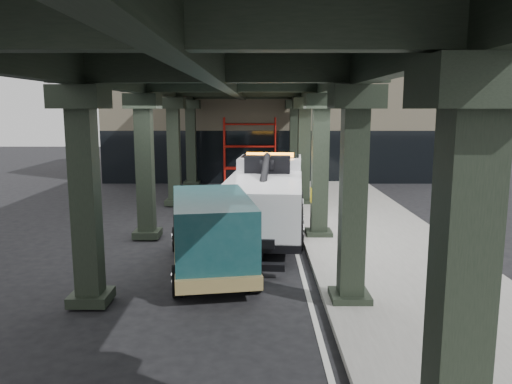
{
  "coord_description": "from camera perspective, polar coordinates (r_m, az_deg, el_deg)",
  "views": [
    {
      "loc": [
        0.46,
        -14.99,
        4.5
      ],
      "look_at": [
        0.41,
        1.74,
        1.7
      ],
      "focal_mm": 35.0,
      "sensor_mm": 36.0,
      "label": 1
    }
  ],
  "objects": [
    {
      "name": "building",
      "position": [
        35.03,
        2.73,
        8.67
      ],
      "size": [
        22.0,
        10.0,
        8.0
      ],
      "primitive_type": "cube",
      "color": "#C6B793",
      "rests_on": "ground"
    },
    {
      "name": "sidewalk",
      "position": [
        18.02,
        13.18,
        -4.97
      ],
      "size": [
        5.0,
        40.0,
        0.15
      ],
      "primitive_type": "cube",
      "color": "gray",
      "rests_on": "ground"
    },
    {
      "name": "tow_truck",
      "position": [
        18.3,
        1.24,
        -0.2
      ],
      "size": [
        3.22,
        9.04,
        2.91
      ],
      "rotation": [
        0.0,
        0.0,
        -0.09
      ],
      "color": "black",
      "rests_on": "ground"
    },
    {
      "name": "scaffolding",
      "position": [
        29.73,
        -0.71,
        4.89
      ],
      "size": [
        3.08,
        0.88,
        4.0
      ],
      "color": "red",
      "rests_on": "ground"
    },
    {
      "name": "ground",
      "position": [
        15.66,
        -1.53,
        -7.2
      ],
      "size": [
        90.0,
        90.0,
        0.0
      ],
      "primitive_type": "plane",
      "color": "black",
      "rests_on": "ground"
    },
    {
      "name": "viaduct",
      "position": [
        17.04,
        -2.79,
        12.72
      ],
      "size": [
        7.4,
        32.0,
        6.4
      ],
      "color": "black",
      "rests_on": "ground"
    },
    {
      "name": "lane_stripe",
      "position": [
        17.62,
        4.22,
        -5.3
      ],
      "size": [
        0.12,
        38.0,
        0.01
      ],
      "primitive_type": "cube",
      "color": "silver",
      "rests_on": "ground"
    },
    {
      "name": "towed_van",
      "position": [
        13.8,
        -5.17,
        -4.47
      ],
      "size": [
        2.91,
        5.65,
        2.19
      ],
      "rotation": [
        0.0,
        0.0,
        0.17
      ],
      "color": "#113A3E",
      "rests_on": "ground"
    }
  ]
}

